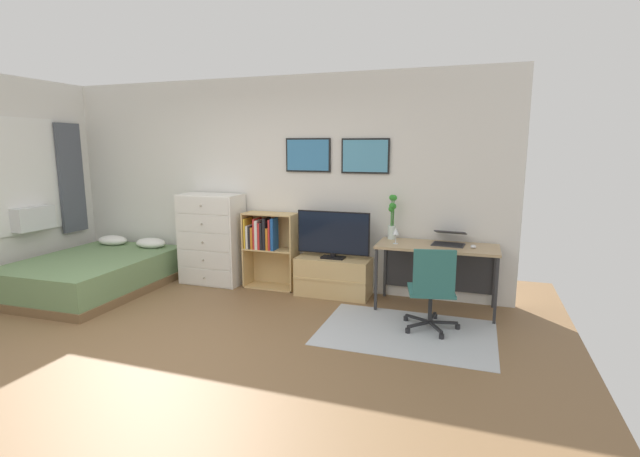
# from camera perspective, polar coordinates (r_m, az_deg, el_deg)

# --- Properties ---
(ground_plane) EXTENTS (7.20, 7.20, 0.00)m
(ground_plane) POSITION_cam_1_polar(r_m,az_deg,el_deg) (4.39, -19.83, -14.94)
(ground_plane) COLOR brown
(wall_back_with_posters) EXTENTS (6.12, 0.09, 2.70)m
(wall_back_with_posters) POSITION_cam_1_polar(r_m,az_deg,el_deg) (6.08, -6.04, 5.67)
(wall_back_with_posters) COLOR silver
(wall_back_with_posters) RESTS_ON ground_plane
(area_rug) EXTENTS (1.70, 1.20, 0.01)m
(area_rug) POSITION_cam_1_polar(r_m,az_deg,el_deg) (4.74, 10.69, -12.55)
(area_rug) COLOR #B2B7BC
(area_rug) RESTS_ON ground_plane
(bed) EXTENTS (1.54, 2.03, 0.56)m
(bed) POSITION_cam_1_polar(r_m,az_deg,el_deg) (6.58, -26.24, -5.00)
(bed) COLOR brown
(bed) RESTS_ON ground_plane
(dresser) EXTENTS (0.82, 0.46, 1.21)m
(dresser) POSITION_cam_1_polar(r_m,az_deg,el_deg) (6.30, -13.31, -1.28)
(dresser) COLOR white
(dresser) RESTS_ON ground_plane
(bookshelf) EXTENTS (0.69, 0.30, 0.98)m
(bookshelf) POSITION_cam_1_polar(r_m,az_deg,el_deg) (5.99, -6.65, -1.80)
(bookshelf) COLOR tan
(bookshelf) RESTS_ON ground_plane
(tv_stand) EXTENTS (0.91, 0.41, 0.48)m
(tv_stand) POSITION_cam_1_polar(r_m,az_deg,el_deg) (5.70, 1.68, -6.00)
(tv_stand) COLOR tan
(tv_stand) RESTS_ON ground_plane
(television) EXTENTS (0.91, 0.16, 0.58)m
(television) POSITION_cam_1_polar(r_m,az_deg,el_deg) (5.55, 1.64, -0.80)
(television) COLOR black
(television) RESTS_ON tv_stand
(desk) EXTENTS (1.32, 0.59, 0.74)m
(desk) POSITION_cam_1_polar(r_m,az_deg,el_deg) (5.37, 14.39, -3.27)
(desk) COLOR tan
(desk) RESTS_ON ground_plane
(office_chair) EXTENTS (0.58, 0.57, 0.86)m
(office_chair) POSITION_cam_1_polar(r_m,az_deg,el_deg) (4.67, 13.77, -7.12)
(office_chair) COLOR #232326
(office_chair) RESTS_ON ground_plane
(laptop) EXTENTS (0.37, 0.40, 0.15)m
(laptop) POSITION_cam_1_polar(r_m,az_deg,el_deg) (5.35, 15.78, -1.24)
(laptop) COLOR #333338
(laptop) RESTS_ON desk
(computer_mouse) EXTENTS (0.06, 0.10, 0.03)m
(computer_mouse) POSITION_cam_1_polar(r_m,az_deg,el_deg) (5.23, 18.53, -2.13)
(computer_mouse) COLOR silver
(computer_mouse) RESTS_ON desk
(bamboo_vase) EXTENTS (0.10, 0.11, 0.53)m
(bamboo_vase) POSITION_cam_1_polar(r_m,az_deg,el_deg) (5.46, 8.96, 1.53)
(bamboo_vase) COLOR silver
(bamboo_vase) RESTS_ON desk
(wine_glass) EXTENTS (0.07, 0.07, 0.18)m
(wine_glass) POSITION_cam_1_polar(r_m,az_deg,el_deg) (5.22, 9.42, -0.43)
(wine_glass) COLOR silver
(wine_glass) RESTS_ON desk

